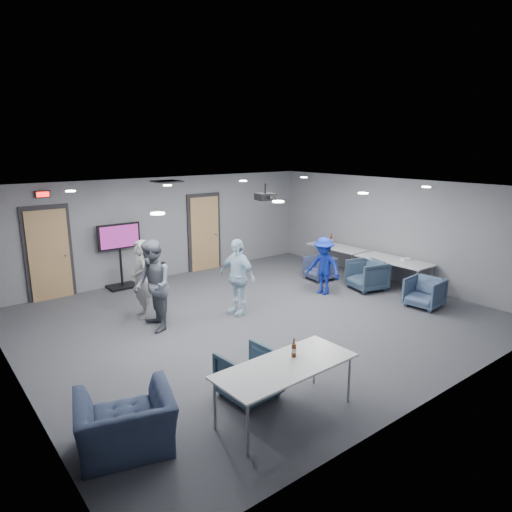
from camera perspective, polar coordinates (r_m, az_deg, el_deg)
floor at (r=9.63m, az=0.09°, el=-7.74°), size 9.00×9.00×0.00m
ceiling at (r=9.00m, az=0.10°, el=8.47°), size 9.00×9.00×0.00m
wall_back at (r=12.54m, az=-11.29°, el=3.49°), size 9.00×0.02×2.70m
wall_front at (r=6.68m, az=21.93°, el=-6.31°), size 9.00×0.02×2.70m
wall_left at (r=7.45m, az=-28.41°, el=-4.97°), size 0.02×8.00×2.70m
wall_right at (r=12.45m, az=16.63°, el=3.10°), size 0.02×8.00×2.70m
door_left at (r=11.55m, az=-24.47°, el=0.20°), size 1.06×0.17×2.24m
door_right at (r=13.13m, az=-6.47°, el=2.87°), size 1.06×0.17×2.24m
exit_sign at (r=11.32m, az=-25.14°, el=7.00°), size 0.32×0.08×0.16m
hvac_diffuser at (r=11.09m, az=-11.08°, el=9.14°), size 0.60×0.60×0.03m
downlights at (r=9.00m, az=0.10°, el=8.38°), size 6.18×3.78×0.02m
person_a at (r=9.72m, az=-14.16°, el=-2.83°), size 0.51×0.67×1.64m
person_b at (r=8.98m, az=-12.82°, el=-3.66°), size 0.83×0.98×1.79m
person_c at (r=9.64m, az=-2.36°, el=-2.59°), size 0.58×1.02×1.63m
person_d at (r=11.06m, az=8.43°, el=-1.23°), size 0.67×0.98×1.39m
chair_right_a at (r=12.32m, az=7.98°, el=-1.51°), size 0.76×0.74×0.63m
chair_right_b at (r=11.66m, az=13.70°, el=-2.33°), size 0.99×0.97×0.75m
chair_right_c at (r=10.81m, az=20.30°, el=-4.31°), size 0.80×0.78×0.67m
chair_front_a at (r=6.71m, az=-0.96°, el=-14.55°), size 0.79×0.81×0.69m
chair_front_b at (r=5.88m, az=-16.01°, el=-19.52°), size 1.32×1.22×0.71m
table_right_a at (r=13.07m, az=10.07°, el=0.96°), size 0.73×1.74×0.73m
table_right_b at (r=11.92m, az=16.85°, el=-0.63°), size 0.79×1.90×0.73m
table_front_left at (r=6.15m, az=3.75°, el=-13.76°), size 2.00×0.88×0.73m
bottle_front at (r=6.32m, az=4.75°, el=-11.61°), size 0.07×0.07×0.26m
bottle_right at (r=13.42m, az=9.39°, el=2.01°), size 0.08×0.08×0.30m
snack_box at (r=13.38m, az=9.20°, el=1.58°), size 0.18×0.13×0.04m
wrapper at (r=11.95m, az=18.22°, el=-0.36°), size 0.27×0.23×0.05m
tv_stand at (r=11.85m, az=-16.62°, el=0.50°), size 1.07×0.51×1.64m
projector at (r=10.24m, az=1.19°, el=7.44°), size 0.43×0.40×0.37m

